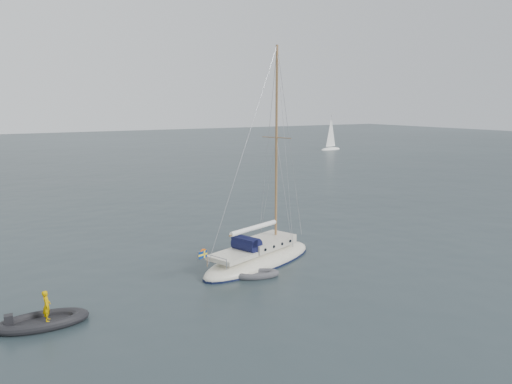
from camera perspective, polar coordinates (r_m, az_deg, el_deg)
ground at (r=32.05m, az=0.97°, el=-7.50°), size 300.00×300.00×0.00m
sailboat at (r=30.64m, az=0.38°, el=-6.30°), size 9.64×2.89×13.73m
dinghy at (r=28.57m, az=0.11°, el=-9.39°), size 2.59×1.17×0.37m
rib at (r=24.62m, az=-23.23°, el=-13.34°), size 3.95×1.80×1.61m
distant_yacht_b at (r=105.82m, az=8.55°, el=6.54°), size 5.72×3.05×7.57m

